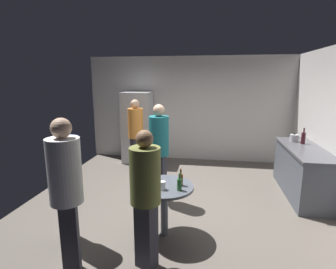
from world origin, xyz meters
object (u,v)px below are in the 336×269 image
at_px(beer_bottle_amber, 155,176).
at_px(person_in_orange_shirt, 136,131).
at_px(person_in_olive_shirt, 145,190).
at_px(wine_bottle_on_counter, 303,138).
at_px(beer_bottle_green, 179,184).
at_px(plastic_cup_white, 162,185).
at_px(foreground_table, 164,193).
at_px(person_in_white_shirt, 66,187).
at_px(person_in_navy_shirt, 67,174).
at_px(kettle, 294,138).
at_px(person_in_teal_shirt, 159,146).
at_px(beer_bottle_brown, 181,179).
at_px(refrigerator, 137,127).

xyz_separation_m(beer_bottle_amber, person_in_orange_shirt, (-0.92, 2.24, 0.17)).
height_order(beer_bottle_amber, person_in_olive_shirt, person_in_olive_shirt).
relative_size(wine_bottle_on_counter, beer_bottle_amber, 1.35).
distance_m(wine_bottle_on_counter, beer_bottle_green, 3.06).
distance_m(wine_bottle_on_counter, plastic_cup_white, 3.23).
bearing_deg(beer_bottle_amber, foreground_table, -35.46).
bearing_deg(person_in_white_shirt, person_in_navy_shirt, 96.65).
bearing_deg(person_in_olive_shirt, foreground_table, 14.97).
distance_m(kettle, wine_bottle_on_counter, 0.22).
bearing_deg(person_in_teal_shirt, wine_bottle_on_counter, 127.03).
xyz_separation_m(foreground_table, plastic_cup_white, (0.00, -0.14, 0.16)).
xyz_separation_m(person_in_navy_shirt, person_in_olive_shirt, (1.10, -0.29, -0.01)).
bearing_deg(beer_bottle_amber, beer_bottle_brown, -10.65).
bearing_deg(refrigerator, beer_bottle_green, -65.93).
bearing_deg(beer_bottle_brown, wine_bottle_on_counter, 43.13).
xyz_separation_m(refrigerator, person_in_orange_shirt, (0.20, -0.87, 0.09)).
height_order(refrigerator, kettle, refrigerator).
xyz_separation_m(wine_bottle_on_counter, beer_bottle_amber, (-2.51, -1.94, -0.20)).
height_order(beer_bottle_amber, beer_bottle_green, same).
bearing_deg(beer_bottle_brown, person_in_orange_shirt, 119.09).
bearing_deg(beer_bottle_brown, beer_bottle_amber, 169.35).
distance_m(refrigerator, wine_bottle_on_counter, 3.82).
distance_m(beer_bottle_brown, person_in_navy_shirt, 1.47).
relative_size(kettle, beer_bottle_green, 1.06).
distance_m(foreground_table, person_in_navy_shirt, 1.28).
height_order(kettle, wine_bottle_on_counter, wine_bottle_on_counter).
bearing_deg(refrigerator, beer_bottle_brown, -64.89).
xyz_separation_m(wine_bottle_on_counter, plastic_cup_white, (-2.36, -2.18, -0.23)).
bearing_deg(kettle, person_in_white_shirt, -134.87).
xyz_separation_m(beer_bottle_green, person_in_navy_shirt, (-1.41, -0.23, 0.13)).
height_order(foreground_table, plastic_cup_white, plastic_cup_white).
distance_m(beer_bottle_amber, person_in_navy_shirt, 1.14).
distance_m(person_in_teal_shirt, person_in_orange_shirt, 1.53).
distance_m(foreground_table, beer_bottle_amber, 0.26).
height_order(person_in_teal_shirt, person_in_orange_shirt, person_in_teal_shirt).
distance_m(foreground_table, person_in_orange_shirt, 2.60).
distance_m(refrigerator, person_in_olive_shirt, 4.04).
relative_size(person_in_teal_shirt, person_in_white_shirt, 0.97).
relative_size(beer_bottle_green, person_in_teal_shirt, 0.13).
bearing_deg(person_in_orange_shirt, beer_bottle_brown, -18.10).
height_order(kettle, person_in_white_shirt, person_in_white_shirt).
height_order(plastic_cup_white, person_in_teal_shirt, person_in_teal_shirt).
relative_size(wine_bottle_on_counter, person_in_white_shirt, 0.18).
distance_m(plastic_cup_white, person_in_teal_shirt, 1.22).
bearing_deg(beer_bottle_brown, beer_bottle_green, -89.09).
relative_size(wine_bottle_on_counter, plastic_cup_white, 2.82).
height_order(person_in_orange_shirt, person_in_white_shirt, person_in_white_shirt).
bearing_deg(wine_bottle_on_counter, foreground_table, -139.09).
height_order(beer_bottle_green, person_in_teal_shirt, person_in_teal_shirt).
bearing_deg(person_in_navy_shirt, person_in_teal_shirt, 26.76).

